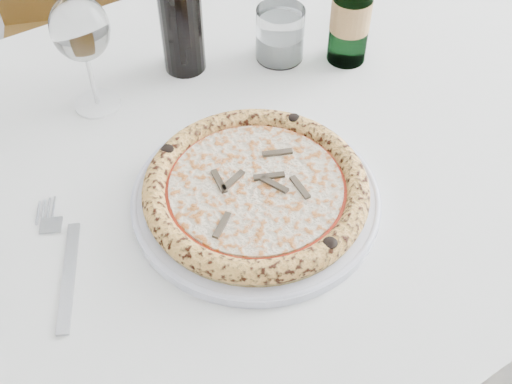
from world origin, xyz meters
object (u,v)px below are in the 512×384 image
plate (256,198)px  beer_bottle (352,6)px  dining_table (227,194)px  chair_far (76,10)px  wine_bottle (179,3)px  wine_glass (80,31)px  tumbler (280,37)px  pizza (256,189)px

plate → beer_bottle: size_ratio=1.33×
dining_table → chair_far: bearing=92.6°
wine_bottle → chair_far: bearing=95.8°
wine_glass → beer_bottle: (0.39, -0.06, -0.03)m
plate → tumbler: (0.17, 0.26, 0.03)m
dining_table → wine_bottle: 0.29m
plate → beer_bottle: (0.27, 0.21, 0.09)m
wine_bottle → tumbler: bearing=-16.1°
dining_table → pizza: pizza is taller
dining_table → beer_bottle: bearing=23.3°
chair_far → wine_bottle: size_ratio=3.49×
dining_table → pizza: size_ratio=5.47×
chair_far → wine_glass: 0.73m
pizza → beer_bottle: bearing=38.9°
dining_table → plate: plate is taller
wine_glass → wine_bottle: wine_bottle is taller
wine_glass → dining_table: bearing=-54.3°
chair_far → wine_bottle: bearing=-84.2°
pizza → wine_bottle: 0.32m
plate → beer_bottle: bearing=38.9°
beer_bottle → wine_bottle: size_ratio=0.90×
beer_bottle → pizza: bearing=-141.1°
beer_bottle → plate: bearing=-141.1°
dining_table → chair_far: (-0.04, 0.81, -0.14)m
wine_glass → wine_bottle: size_ratio=0.68×
chair_far → plate: chair_far is taller
tumbler → dining_table: bearing=-136.1°
dining_table → beer_bottle: (0.27, 0.11, 0.18)m
dining_table → beer_bottle: size_ratio=6.57×
dining_table → beer_bottle: 0.34m
dining_table → wine_bottle: size_ratio=5.92×
pizza → wine_glass: wine_glass is taller
tumbler → beer_bottle: size_ratio=0.36×
pizza → wine_bottle: wine_bottle is taller
chair_far → tumbler: bearing=-72.2°
plate → wine_bottle: bearing=85.4°
chair_far → wine_glass: (-0.09, -0.63, 0.35)m
pizza → wine_glass: 0.32m
chair_far → beer_bottle: size_ratio=3.88×
wine_bottle → dining_table: bearing=-96.9°
tumbler → beer_bottle: 0.12m
wine_glass → beer_bottle: beer_bottle is taller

